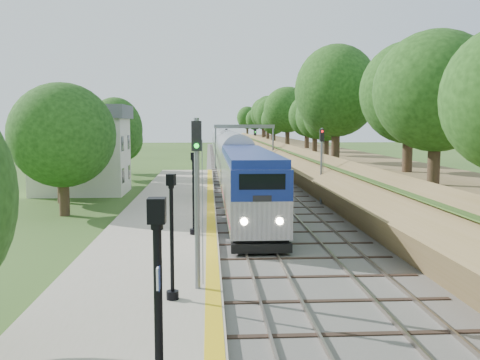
{
  "coord_description": "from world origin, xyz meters",
  "views": [
    {
      "loc": [
        -2.48,
        -19.05,
        6.37
      ],
      "look_at": [
        -0.5,
        14.48,
        2.8
      ],
      "focal_mm": 40.0,
      "sensor_mm": 36.0,
      "label": 1
    }
  ],
  "objects": [
    {
      "name": "station_building",
      "position": [
        -14.0,
        30.0,
        4.09
      ],
      "size": [
        8.6,
        6.6,
        8.0
      ],
      "color": "beige",
      "rests_on": "ground"
    },
    {
      "name": "trackbed",
      "position": [
        2.0,
        60.0,
        0.07
      ],
      "size": [
        9.5,
        170.0,
        0.28
      ],
      "color": "#4C4944",
      "rests_on": "ground"
    },
    {
      "name": "trees_behind_platform",
      "position": [
        -11.17,
        20.67,
        4.53
      ],
      "size": [
        7.82,
        53.32,
        7.21
      ],
      "color": "#332316",
      "rests_on": "ground"
    },
    {
      "name": "signal_gantry",
      "position": [
        2.47,
        54.99,
        4.82
      ],
      "size": [
        8.4,
        0.38,
        6.2
      ],
      "color": "slate",
      "rests_on": "ground"
    },
    {
      "name": "lamppost_near",
      "position": [
        -3.35,
        -10.16,
        2.55
      ],
      "size": [
        0.47,
        0.51,
        4.75
      ],
      "color": "black",
      "rests_on": "platform"
    },
    {
      "name": "train",
      "position": [
        0.0,
        64.02,
        2.24
      ],
      "size": [
        2.97,
        119.19,
        4.37
      ],
      "color": "black",
      "rests_on": "trackbed"
    },
    {
      "name": "ground",
      "position": [
        0.0,
        0.0,
        0.0
      ],
      "size": [
        320.0,
        320.0,
        0.0
      ],
      "primitive_type": "plane",
      "color": "#2D4C19",
      "rests_on": "ground"
    },
    {
      "name": "lamppost_mid",
      "position": [
        -3.74,
        -1.21,
        2.3
      ],
      "size": [
        0.43,
        0.43,
        4.31
      ],
      "color": "black",
      "rests_on": "platform"
    },
    {
      "name": "platform",
      "position": [
        -5.2,
        16.0,
        0.19
      ],
      "size": [
        6.4,
        68.0,
        0.38
      ],
      "primitive_type": "cube",
      "color": "gray",
      "rests_on": "ground"
    },
    {
      "name": "signal_platform",
      "position": [
        -2.9,
        -0.03,
        4.18
      ],
      "size": [
        0.36,
        0.29,
        6.18
      ],
      "color": "slate",
      "rests_on": "platform"
    },
    {
      "name": "lamppost_far",
      "position": [
        -3.3,
        9.54,
        2.36
      ],
      "size": [
        0.44,
        0.44,
        4.44
      ],
      "color": "black",
      "rests_on": "platform"
    },
    {
      "name": "signal_farside",
      "position": [
        6.2,
        21.51,
        3.73
      ],
      "size": [
        0.32,
        0.26,
        5.9
      ],
      "color": "slate",
      "rests_on": "ground"
    },
    {
      "name": "embankment",
      "position": [
        10.35,
        60.0,
        1.95
      ],
      "size": [
        10.64,
        170.0,
        11.7
      ],
      "color": "brown",
      "rests_on": "ground"
    },
    {
      "name": "yellow_stripe",
      "position": [
        -2.35,
        16.0,
        0.39
      ],
      "size": [
        0.55,
        68.0,
        0.01
      ],
      "primitive_type": "cube",
      "color": "gold",
      "rests_on": "platform"
    }
  ]
}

